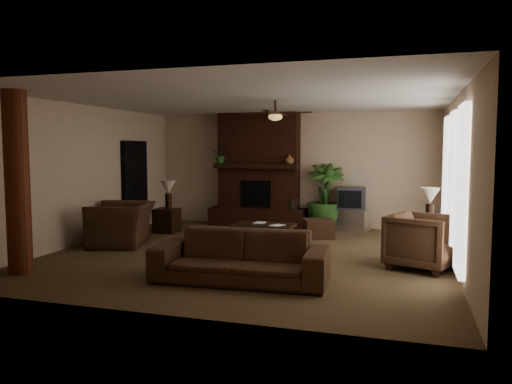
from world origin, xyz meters
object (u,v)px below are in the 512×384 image
(armchair_right, at_px, (422,239))
(floor_plant, at_px, (325,211))
(tv_stand, at_px, (349,220))
(side_table_right, at_px, (429,237))
(lamp_left, at_px, (168,189))
(ottoman, at_px, (318,228))
(lamp_right, at_px, (430,199))
(side_table_left, at_px, (167,220))
(floor_vase, at_px, (292,210))
(coffee_table, at_px, (263,227))
(armchair_left, at_px, (121,217))
(sofa, at_px, (240,248))
(log_column, at_px, (17,183))

(armchair_right, bearing_deg, floor_plant, 51.92)
(tv_stand, relative_size, side_table_right, 1.55)
(tv_stand, xyz_separation_m, lamp_left, (-3.93, -1.53, 0.75))
(armchair_right, xyz_separation_m, ottoman, (-2.06, 2.28, -0.29))
(tv_stand, bearing_deg, lamp_right, -39.94)
(ottoman, height_order, tv_stand, tv_stand)
(lamp_left, bearing_deg, side_table_left, 166.82)
(side_table_left, bearing_deg, floor_vase, 30.20)
(coffee_table, xyz_separation_m, side_table_left, (-2.56, 0.85, -0.10))
(armchair_left, height_order, armchair_right, armchair_left)
(sofa, xyz_separation_m, side_table_right, (2.69, 2.98, -0.22))
(log_column, distance_m, floor_vase, 6.40)
(log_column, relative_size, coffee_table, 2.33)
(log_column, relative_size, armchair_left, 2.17)
(armchair_right, bearing_deg, armchair_left, 107.49)
(floor_plant, relative_size, side_table_right, 2.86)
(sofa, relative_size, armchair_left, 1.95)
(sofa, distance_m, side_table_right, 4.02)
(coffee_table, bearing_deg, ottoman, 53.14)
(coffee_table, bearing_deg, sofa, -80.90)
(floor_vase, height_order, lamp_right, lamp_right)
(sofa, bearing_deg, coffee_table, 96.11)
(armchair_right, xyz_separation_m, tv_stand, (-1.53, 3.46, -0.24))
(sofa, relative_size, ottoman, 4.18)
(armchair_left, bearing_deg, side_table_right, 83.52)
(sofa, height_order, side_table_right, sofa)
(side_table_right, bearing_deg, armchair_left, -169.37)
(coffee_table, height_order, lamp_right, lamp_right)
(floor_vase, bearing_deg, side_table_left, -149.80)
(log_column, bearing_deg, side_table_left, 83.99)
(sofa, bearing_deg, lamp_right, 44.89)
(coffee_table, relative_size, tv_stand, 1.41)
(armchair_left, bearing_deg, coffee_table, 88.52)
(lamp_left, bearing_deg, sofa, -49.94)
(floor_plant, xyz_separation_m, lamp_right, (2.26, -2.05, 0.56))
(lamp_right, bearing_deg, lamp_left, 174.74)
(armchair_left, relative_size, lamp_left, 1.98)
(floor_plant, xyz_separation_m, side_table_right, (2.26, -2.04, -0.16))
(sofa, xyz_separation_m, armchair_left, (-3.15, 1.89, 0.07))
(coffee_table, distance_m, floor_plant, 2.52)
(floor_plant, height_order, side_table_left, floor_plant)
(tv_stand, bearing_deg, side_table_right, -39.79)
(armchair_left, bearing_deg, log_column, -23.25)
(lamp_left, xyz_separation_m, side_table_right, (5.62, -0.51, -0.73))
(tv_stand, xyz_separation_m, side_table_left, (-3.99, -1.52, 0.03))
(floor_plant, distance_m, lamp_right, 3.10)
(ottoman, bearing_deg, tv_stand, 65.78)
(coffee_table, xyz_separation_m, floor_vase, (0.05, 2.37, 0.06))
(armchair_left, xyz_separation_m, armchair_right, (5.68, -0.32, -0.08))
(coffee_table, xyz_separation_m, ottoman, (0.89, 1.19, -0.17))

